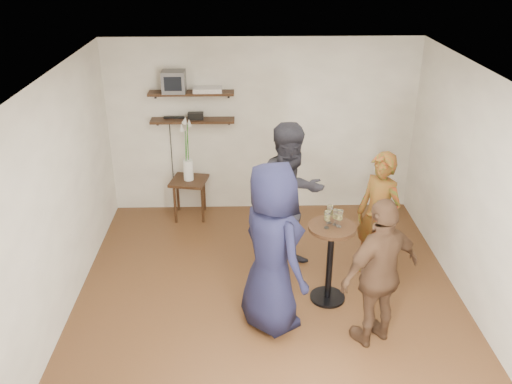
# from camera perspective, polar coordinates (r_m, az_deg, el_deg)

# --- Properties ---
(room) EXTENTS (4.58, 5.08, 2.68)m
(room) POSITION_cam_1_polar(r_m,az_deg,el_deg) (5.70, 1.56, -1.13)
(room) COLOR #482C17
(room) RESTS_ON ground
(shelf_upper) EXTENTS (1.20, 0.25, 0.04)m
(shelf_upper) POSITION_cam_1_polar(r_m,az_deg,el_deg) (7.76, -6.84, 10.30)
(shelf_upper) COLOR black
(shelf_upper) RESTS_ON room
(shelf_lower) EXTENTS (1.20, 0.25, 0.04)m
(shelf_lower) POSITION_cam_1_polar(r_m,az_deg,el_deg) (7.87, -6.69, 7.49)
(shelf_lower) COLOR black
(shelf_lower) RESTS_ON room
(crt_monitor) EXTENTS (0.32, 0.30, 0.30)m
(crt_monitor) POSITION_cam_1_polar(r_m,az_deg,el_deg) (7.74, -8.63, 11.44)
(crt_monitor) COLOR #59595B
(crt_monitor) RESTS_ON shelf_upper
(dvd_deck) EXTENTS (0.40, 0.24, 0.06)m
(dvd_deck) POSITION_cam_1_polar(r_m,az_deg,el_deg) (7.73, -5.10, 10.69)
(dvd_deck) COLOR silver
(dvd_deck) RESTS_ON shelf_upper
(radio) EXTENTS (0.22, 0.10, 0.10)m
(radio) POSITION_cam_1_polar(r_m,az_deg,el_deg) (7.85, -6.37, 7.97)
(radio) COLOR black
(radio) RESTS_ON shelf_lower
(power_strip) EXTENTS (0.30, 0.05, 0.03)m
(power_strip) POSITION_cam_1_polar(r_m,az_deg,el_deg) (7.94, -8.61, 7.77)
(power_strip) COLOR black
(power_strip) RESTS_ON shelf_lower
(side_table) EXTENTS (0.59, 0.59, 0.60)m
(side_table) POSITION_cam_1_polar(r_m,az_deg,el_deg) (8.06, -7.05, 0.66)
(side_table) COLOR black
(side_table) RESTS_ON room
(vase_lilies) EXTENTS (0.20, 0.20, 0.99)m
(vase_lilies) POSITION_cam_1_polar(r_m,az_deg,el_deg) (7.90, -7.21, 3.38)
(vase_lilies) COLOR white
(vase_lilies) RESTS_ON side_table
(drinks_table) EXTENTS (0.53, 0.53, 0.97)m
(drinks_table) POSITION_cam_1_polar(r_m,az_deg,el_deg) (6.17, 7.83, -6.37)
(drinks_table) COLOR black
(drinks_table) RESTS_ON room
(wine_glass_fl) EXTENTS (0.07, 0.07, 0.20)m
(wine_glass_fl) POSITION_cam_1_polar(r_m,az_deg,el_deg) (5.88, 7.51, -2.60)
(wine_glass_fl) COLOR silver
(wine_glass_fl) RESTS_ON drinks_table
(wine_glass_fr) EXTENTS (0.07, 0.07, 0.20)m
(wine_glass_fr) POSITION_cam_1_polar(r_m,az_deg,el_deg) (5.93, 8.80, -2.49)
(wine_glass_fr) COLOR silver
(wine_glass_fr) RESTS_ON drinks_table
(wine_glass_bl) EXTENTS (0.07, 0.07, 0.21)m
(wine_glass_bl) POSITION_cam_1_polar(r_m,az_deg,el_deg) (5.99, 7.75, -2.02)
(wine_glass_bl) COLOR silver
(wine_glass_bl) RESTS_ON drinks_table
(wine_glass_br) EXTENTS (0.06, 0.06, 0.19)m
(wine_glass_br) POSITION_cam_1_polar(r_m,az_deg,el_deg) (5.96, 8.38, -2.38)
(wine_glass_br) COLOR silver
(wine_glass_br) RESTS_ON drinks_table
(person_plaid) EXTENTS (0.67, 0.70, 1.62)m
(person_plaid) POSITION_cam_1_polar(r_m,az_deg,el_deg) (6.62, 12.73, -2.59)
(person_plaid) COLOR #9F2012
(person_plaid) RESTS_ON room
(person_dark) EXTENTS (1.17, 1.09, 1.92)m
(person_dark) POSITION_cam_1_polar(r_m,az_deg,el_deg) (6.56, 3.67, -0.75)
(person_dark) COLOR black
(person_dark) RESTS_ON room
(person_navy) EXTENTS (0.99, 1.10, 1.88)m
(person_navy) POSITION_cam_1_polar(r_m,az_deg,el_deg) (5.58, 1.70, -5.97)
(person_navy) COLOR black
(person_navy) RESTS_ON room
(person_brown) EXTENTS (1.03, 0.80, 1.62)m
(person_brown) POSITION_cam_1_polar(r_m,az_deg,el_deg) (5.56, 12.93, -8.33)
(person_brown) COLOR #472F1E
(person_brown) RESTS_ON room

